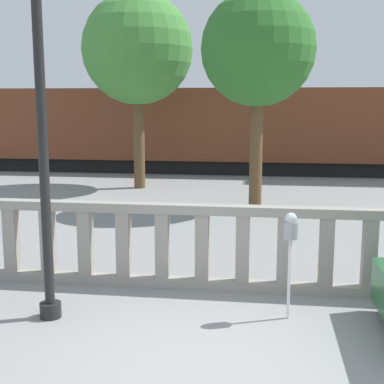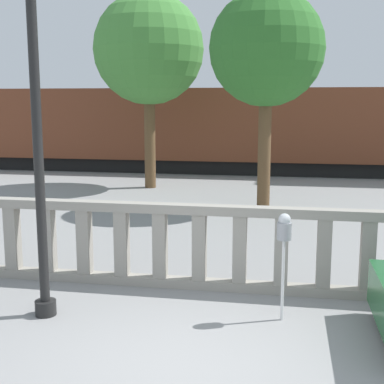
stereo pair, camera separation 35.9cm
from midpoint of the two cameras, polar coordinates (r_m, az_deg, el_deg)
ground_plane at (r=6.03m, az=1.52°, el=-18.25°), size 160.00×160.00×0.00m
balustrade at (r=8.08m, az=4.23°, el=-5.98°), size 15.98×0.24×1.30m
lamppost at (r=7.01m, az=-15.03°, el=12.02°), size 0.34×0.34×5.47m
parking_meter at (r=6.95m, az=11.27°, el=-4.42°), size 0.19×0.19×1.42m
train_near at (r=21.86m, az=1.50°, el=6.85°), size 23.02×2.90×3.92m
train_far at (r=37.30m, az=15.15°, el=7.99°), size 20.21×2.63×4.31m
tree_left at (r=17.61m, az=-4.04°, el=14.90°), size 3.53×3.53×6.23m
tree_right at (r=14.18m, az=8.71°, el=14.77°), size 2.95×2.95×5.62m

